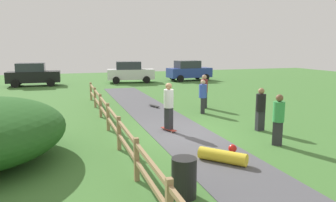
% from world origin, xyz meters
% --- Properties ---
extents(ground_plane, '(60.00, 60.00, 0.00)m').
position_xyz_m(ground_plane, '(0.00, 0.00, 0.00)').
color(ground_plane, '#427533').
extents(asphalt_path, '(2.40, 28.00, 0.02)m').
position_xyz_m(asphalt_path, '(0.00, 0.00, 0.01)').
color(asphalt_path, '#515156').
rests_on(asphalt_path, ground_plane).
extents(wooden_fence, '(0.12, 18.12, 1.10)m').
position_xyz_m(wooden_fence, '(-2.60, 0.00, 0.67)').
color(wooden_fence, '#997A51').
rests_on(wooden_fence, ground_plane).
extents(trash_bin, '(0.56, 0.56, 0.90)m').
position_xyz_m(trash_bin, '(-1.80, -5.05, 0.45)').
color(trash_bin, black).
rests_on(trash_bin, ground_plane).
extents(skater_riding, '(0.48, 0.82, 1.90)m').
position_xyz_m(skater_riding, '(-0.37, 0.38, 1.08)').
color(skater_riding, '#B23326').
rests_on(skater_riding, asphalt_path).
extents(skater_fallen, '(1.36, 1.33, 0.36)m').
position_xyz_m(skater_fallen, '(0.06, -3.36, 0.20)').
color(skater_fallen, yellow).
rests_on(skater_fallen, asphalt_path).
extents(skateboard_loose, '(0.42, 0.82, 0.08)m').
position_xyz_m(skateboard_loose, '(0.45, 5.41, 0.09)').
color(skateboard_loose, black).
rests_on(skateboard_loose, asphalt_path).
extents(bystander_maroon, '(0.51, 0.51, 1.79)m').
position_xyz_m(bystander_maroon, '(2.98, 4.49, 0.99)').
color(bystander_maroon, '#2D2D33').
rests_on(bystander_maroon, ground_plane).
extents(bystander_blue, '(0.49, 0.49, 1.68)m').
position_xyz_m(bystander_blue, '(2.32, 3.17, 0.92)').
color(bystander_blue, '#2D2D33').
rests_on(bystander_blue, ground_plane).
extents(bystander_green, '(0.54, 0.54, 1.74)m').
position_xyz_m(bystander_green, '(2.56, -2.44, 0.96)').
color(bystander_green, '#2D2D33').
rests_on(bystander_green, ground_plane).
extents(bystander_black, '(0.40, 0.40, 1.70)m').
position_xyz_m(bystander_black, '(3.11, -0.60, 0.94)').
color(bystander_black, '#2D2D33').
rests_on(bystander_black, ground_plane).
extents(parked_car_white, '(4.39, 2.44, 1.92)m').
position_xyz_m(parked_car_white, '(1.68, 17.90, 0.96)').
color(parked_car_white, silver).
rests_on(parked_car_white, ground_plane).
extents(parked_car_blue, '(4.33, 2.27, 1.92)m').
position_xyz_m(parked_car_blue, '(7.43, 17.89, 0.96)').
color(parked_car_blue, '#283D99').
rests_on(parked_car_blue, ground_plane).
extents(parked_car_black, '(4.24, 2.09, 1.92)m').
position_xyz_m(parked_car_black, '(-6.55, 17.90, 0.96)').
color(parked_car_black, black).
rests_on(parked_car_black, ground_plane).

